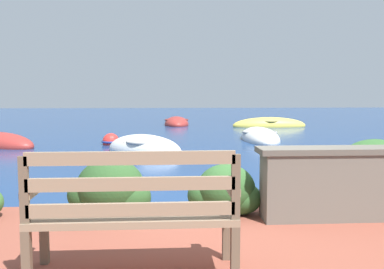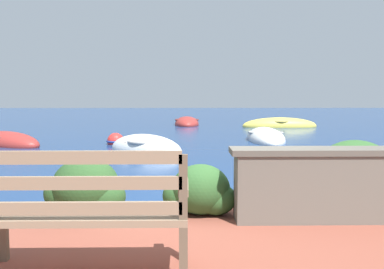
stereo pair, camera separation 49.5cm
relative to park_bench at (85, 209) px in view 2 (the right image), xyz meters
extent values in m
plane|color=navy|center=(1.07, 1.97, -0.70)|extent=(80.00, 80.00, 0.00)
cube|color=brown|center=(-0.70, 0.26, -0.28)|extent=(0.06, 0.06, 0.40)
cube|color=brown|center=(0.70, 0.26, -0.28)|extent=(0.06, 0.06, 0.40)
cube|color=brown|center=(0.70, -0.16, -0.28)|extent=(0.06, 0.06, 0.40)
cube|color=#8C755B|center=(0.00, 0.05, -0.06)|extent=(1.47, 0.48, 0.05)
cube|color=#8C755B|center=(0.00, -0.16, 0.05)|extent=(1.40, 0.04, 0.09)
cube|color=#8C755B|center=(0.00, -0.16, 0.22)|extent=(1.40, 0.04, 0.09)
cube|color=#8C755B|center=(0.00, -0.16, 0.40)|extent=(1.40, 0.04, 0.09)
cube|color=brown|center=(0.70, -0.16, 0.19)|extent=(0.06, 0.04, 0.45)
cube|color=#8C755B|center=(0.70, 0.05, 0.15)|extent=(0.07, 0.43, 0.05)
cube|color=#666056|center=(2.35, 1.28, -0.14)|extent=(2.22, 0.35, 0.69)
cube|color=#565249|center=(2.35, 1.28, 0.24)|extent=(2.33, 0.39, 0.06)
ellipsoid|color=#284C23|center=(-0.36, 1.56, -0.18)|extent=(0.73, 0.65, 0.62)
ellipsoid|color=#284C23|center=(-0.56, 1.62, -0.27)|extent=(0.54, 0.49, 0.44)
ellipsoid|color=#284C23|center=(-0.18, 1.53, -0.28)|extent=(0.51, 0.46, 0.40)
ellipsoid|color=#2D5628|center=(0.89, 1.54, -0.21)|extent=(0.64, 0.58, 0.55)
ellipsoid|color=#2D5628|center=(0.71, 1.59, -0.29)|extent=(0.48, 0.43, 0.39)
ellipsoid|color=#2D5628|center=(1.05, 1.51, -0.31)|extent=(0.45, 0.40, 0.35)
ellipsoid|color=#2D5628|center=(2.63, 1.70, -0.09)|extent=(0.93, 0.84, 0.79)
ellipsoid|color=#2D5628|center=(2.38, 1.77, -0.21)|extent=(0.70, 0.63, 0.56)
ellipsoid|color=#2D5628|center=(2.86, 1.65, -0.23)|extent=(0.65, 0.59, 0.51)
ellipsoid|color=silver|center=(-0.30, 7.96, -0.64)|extent=(2.36, 2.03, 0.84)
torus|color=gray|center=(-0.30, 7.96, -0.41)|extent=(1.32, 1.32, 0.07)
cube|color=#846647|center=(-0.58, 8.15, -0.44)|extent=(0.52, 0.68, 0.04)
cube|color=#846647|center=(-0.07, 7.80, -0.44)|extent=(0.52, 0.68, 0.04)
ellipsoid|color=#9E2D28|center=(-4.58, 9.67, -0.65)|extent=(2.85, 2.36, 0.72)
torus|color=brown|center=(-4.58, 9.67, -0.45)|extent=(1.41, 1.41, 0.07)
cube|color=#846647|center=(-4.24, 9.44, -0.48)|extent=(0.54, 0.73, 0.04)
ellipsoid|color=silver|center=(3.36, 10.86, -0.65)|extent=(1.27, 3.40, 0.72)
torus|color=gray|center=(3.36, 10.86, -0.45)|extent=(1.20, 1.20, 0.07)
cube|color=#846647|center=(3.38, 11.36, -0.48)|extent=(0.92, 0.16, 0.04)
cube|color=#846647|center=(3.34, 10.44, -0.48)|extent=(0.92, 0.16, 0.04)
ellipsoid|color=#DBC64C|center=(5.00, 16.19, -0.65)|extent=(3.37, 0.94, 0.78)
torus|color=olive|center=(5.00, 16.19, -0.43)|extent=(0.95, 0.95, 0.07)
cube|color=#846647|center=(5.50, 16.19, -0.46)|extent=(0.12, 0.74, 0.04)
cube|color=#846647|center=(4.58, 16.19, -0.46)|extent=(0.12, 0.74, 0.04)
ellipsoid|color=#9E2D28|center=(0.81, 17.59, -0.65)|extent=(1.19, 2.38, 0.73)
torus|color=brown|center=(0.81, 17.59, -0.45)|extent=(1.18, 1.18, 0.07)
cube|color=#846647|center=(0.81, 17.24, -0.48)|extent=(0.92, 0.14, 0.04)
cube|color=#846647|center=(0.80, 17.88, -0.48)|extent=(0.92, 0.14, 0.04)
sphere|color=red|center=(-1.38, 9.85, -0.62)|extent=(0.51, 0.51, 0.51)
torus|color=navy|center=(-1.38, 9.85, -0.62)|extent=(0.56, 0.56, 0.06)
camera|label=1|loc=(0.22, -2.99, 0.83)|focal=40.00mm
camera|label=2|loc=(0.72, -3.01, 0.83)|focal=40.00mm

